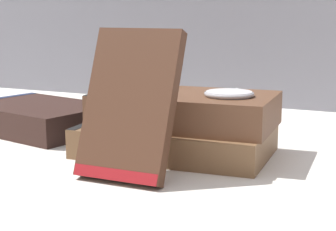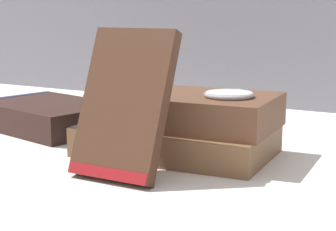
{
  "view_description": "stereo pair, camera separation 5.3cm",
  "coord_description": "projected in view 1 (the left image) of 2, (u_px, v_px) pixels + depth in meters",
  "views": [
    {
      "loc": [
        0.33,
        -0.57,
        0.18
      ],
      "look_at": [
        0.05,
        0.03,
        0.05
      ],
      "focal_mm": 60.0,
      "sensor_mm": 36.0,
      "label": 1
    },
    {
      "loc": [
        0.37,
        -0.54,
        0.18
      ],
      "look_at": [
        0.05,
        0.03,
        0.05
      ],
      "focal_mm": 60.0,
      "sensor_mm": 36.0,
      "label": 2
    }
  ],
  "objects": [
    {
      "name": "book_flat_bottom",
      "position": [
        172.0,
        139.0,
        0.7
      ],
      "size": [
        0.24,
        0.16,
        0.04
      ],
      "rotation": [
        0.0,
        0.0,
        0.08
      ],
      "color": "brown",
      "rests_on": "ground_plane"
    },
    {
      "name": "book_leaning_front",
      "position": [
        129.0,
        109.0,
        0.59
      ],
      "size": [
        0.1,
        0.07,
        0.16
      ],
      "rotation": [
        -0.37,
        0.0,
        0.0
      ],
      "color": "#4C2D1E",
      "rests_on": "ground_plane"
    },
    {
      "name": "pocket_watch",
      "position": [
        229.0,
        94.0,
        0.66
      ],
      "size": [
        0.06,
        0.06,
        0.01
      ],
      "color": "silver",
      "rests_on": "book_flat_top"
    },
    {
      "name": "ground_plane",
      "position": [
        123.0,
        159.0,
        0.67
      ],
      "size": [
        3.0,
        3.0,
        0.0
      ],
      "primitive_type": "plane",
      "color": "white"
    },
    {
      "name": "reading_glasses",
      "position": [
        195.0,
        128.0,
        0.85
      ],
      "size": [
        0.12,
        0.06,
        0.0
      ],
      "rotation": [
        0.0,
        0.0,
        -0.12
      ],
      "color": "#ADADB2",
      "rests_on": "ground_plane"
    },
    {
      "name": "book_side_left",
      "position": [
        36.0,
        117.0,
        0.83
      ],
      "size": [
        0.23,
        0.18,
        0.04
      ],
      "rotation": [
        0.0,
        0.0,
        -0.22
      ],
      "color": "#331E19",
      "rests_on": "ground_plane"
    },
    {
      "name": "book_flat_top",
      "position": [
        181.0,
        109.0,
        0.69
      ],
      "size": [
        0.22,
        0.15,
        0.04
      ],
      "rotation": [
        0.0,
        0.0,
        0.08
      ],
      "color": "brown",
      "rests_on": "book_flat_bottom"
    }
  ]
}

